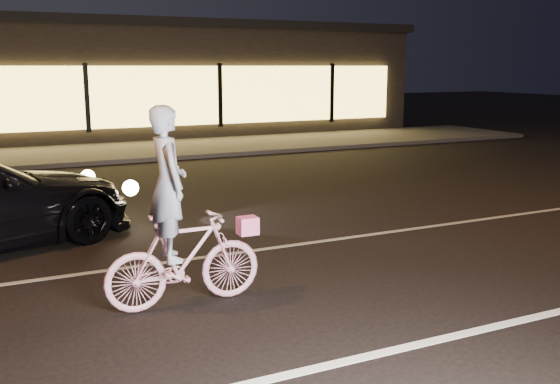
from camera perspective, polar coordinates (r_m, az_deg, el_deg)
ground at (r=7.14m, az=1.92°, el=-9.86°), size 90.00×90.00×0.00m
lane_stripe_near at (r=5.96m, az=8.80°, el=-14.45°), size 60.00×0.12×0.01m
lane_stripe_far at (r=8.86m, az=-4.07°, el=-5.57°), size 60.00×0.10×0.01m
sidewalk at (r=19.31m, az=-16.17°, el=3.45°), size 30.00×4.00×0.12m
storefront at (r=25.06m, az=-18.76°, el=9.82°), size 25.40×8.42×4.20m
cyclist at (r=6.82m, az=-9.15°, el=-4.08°), size 1.75×0.60×2.20m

